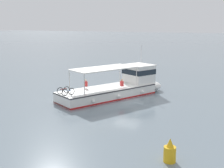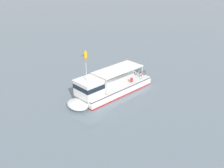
# 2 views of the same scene
# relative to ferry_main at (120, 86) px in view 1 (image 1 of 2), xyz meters

# --- Properties ---
(ground_plane) EXTENTS (400.00, 400.00, 0.00)m
(ground_plane) POSITION_rel_ferry_main_xyz_m (1.32, 1.50, -1.01)
(ground_plane) COLOR slate
(ferry_main) EXTENTS (12.73, 8.52, 5.32)m
(ferry_main) POSITION_rel_ferry_main_xyz_m (0.00, 0.00, 0.00)
(ferry_main) COLOR white
(ferry_main) RESTS_ON ground
(channel_buoy) EXTENTS (0.70, 0.70, 1.40)m
(channel_buoy) POSITION_rel_ferry_main_xyz_m (13.06, 8.76, -0.45)
(channel_buoy) COLOR gold
(channel_buoy) RESTS_ON ground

